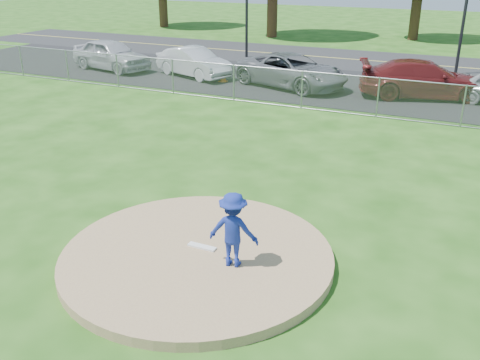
# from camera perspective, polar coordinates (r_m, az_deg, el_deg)

# --- Properties ---
(ground) EXTENTS (120.00, 120.00, 0.00)m
(ground) POSITION_cam_1_polar(r_m,az_deg,el_deg) (19.42, 10.17, 5.50)
(ground) COLOR #1C4910
(ground) RESTS_ON ground
(pitchers_mound) EXTENTS (5.40, 5.40, 0.20)m
(pitchers_mound) POSITION_cam_1_polar(r_m,az_deg,el_deg) (10.78, -4.59, -8.14)
(pitchers_mound) COLOR #977853
(pitchers_mound) RESTS_ON ground
(pitching_rubber) EXTENTS (0.60, 0.15, 0.04)m
(pitching_rubber) POSITION_cam_1_polar(r_m,az_deg,el_deg) (10.87, -4.08, -7.11)
(pitching_rubber) COLOR white
(pitching_rubber) RESTS_ON pitchers_mound
(chain_link_fence) EXTENTS (40.00, 0.06, 1.50)m
(chain_link_fence) POSITION_cam_1_polar(r_m,az_deg,el_deg) (21.10, 11.81, 8.85)
(chain_link_fence) COLOR gray
(chain_link_fence) RESTS_ON ground
(parking_lot) EXTENTS (50.00, 8.00, 0.01)m
(parking_lot) POSITION_cam_1_polar(r_m,az_deg,el_deg) (25.56, 14.20, 9.29)
(parking_lot) COLOR black
(parking_lot) RESTS_ON ground
(street) EXTENTS (60.00, 7.00, 0.01)m
(street) POSITION_cam_1_polar(r_m,az_deg,el_deg) (32.81, 17.00, 11.84)
(street) COLOR #232325
(street) RESTS_ON ground
(pitcher) EXTENTS (1.03, 0.69, 1.47)m
(pitcher) POSITION_cam_1_polar(r_m,az_deg,el_deg) (9.95, -0.72, -5.33)
(pitcher) COLOR navy
(pitcher) RESTS_ON pitchers_mound
(traffic_cone) EXTENTS (0.34, 0.34, 0.66)m
(traffic_cone) POSITION_cam_1_polar(r_m,az_deg,el_deg) (26.48, -1.82, 11.15)
(traffic_cone) COLOR orange
(traffic_cone) RESTS_ON parking_lot
(parked_car_silver) EXTENTS (5.04, 2.86, 1.62)m
(parked_car_silver) POSITION_cam_1_polar(r_m,az_deg,el_deg) (30.16, -13.61, 12.88)
(parked_car_silver) COLOR #B8B8BD
(parked_car_silver) RESTS_ON parking_lot
(parked_car_white) EXTENTS (4.62, 2.92, 1.44)m
(parked_car_white) POSITION_cam_1_polar(r_m,az_deg,el_deg) (27.68, -4.95, 12.40)
(parked_car_white) COLOR silver
(parked_car_white) RESTS_ON parking_lot
(parked_car_gray) EXTENTS (5.96, 4.11, 1.51)m
(parked_car_gray) POSITION_cam_1_polar(r_m,az_deg,el_deg) (25.39, 5.53, 11.54)
(parked_car_gray) COLOR slate
(parked_car_gray) RESTS_ON parking_lot
(parked_car_darkred) EXTENTS (5.84, 3.75, 1.57)m
(parked_car_darkred) POSITION_cam_1_polar(r_m,az_deg,el_deg) (24.57, 19.03, 10.13)
(parked_car_darkred) COLOR #5D1718
(parked_car_darkred) RESTS_ON parking_lot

